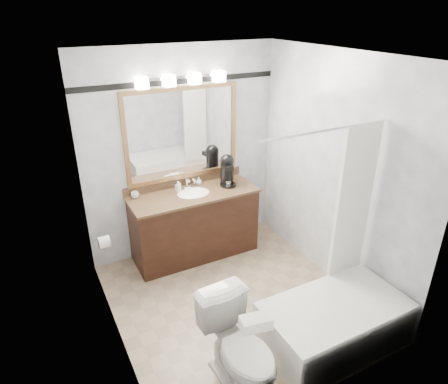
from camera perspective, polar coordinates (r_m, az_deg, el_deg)
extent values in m
cube|color=gray|center=(4.42, 1.44, -15.32)|extent=(2.40, 2.60, 0.01)
cube|color=white|center=(3.38, 1.93, 19.00)|extent=(2.40, 2.60, 0.01)
cube|color=white|center=(4.82, -5.94, 5.47)|extent=(2.40, 0.01, 2.50)
cube|color=white|center=(2.83, 14.85, -10.79)|extent=(2.40, 0.01, 2.50)
cube|color=white|center=(3.38, -16.59, -4.64)|extent=(0.01, 2.60, 2.50)
cube|color=white|center=(4.40, 15.52, 2.66)|extent=(0.01, 2.60, 2.50)
cube|color=black|center=(4.93, -4.23, -4.76)|extent=(1.50, 0.55, 0.82)
cube|color=brown|center=(4.73, -4.39, -0.30)|extent=(1.53, 0.58, 0.03)
cube|color=brown|center=(4.93, -5.67, 1.58)|extent=(1.53, 0.03, 0.10)
ellipsoid|color=white|center=(4.74, -4.38, -0.47)|extent=(0.44, 0.34, 0.14)
cube|color=#A6784B|center=(4.60, -6.26, 14.50)|extent=(1.40, 0.04, 0.05)
cube|color=#A6784B|center=(4.90, -5.68, 2.36)|extent=(1.40, 0.04, 0.05)
cube|color=#A6784B|center=(4.53, -13.94, 6.88)|extent=(0.05, 0.04, 1.00)
cube|color=#A6784B|center=(5.00, 1.32, 9.33)|extent=(0.05, 0.04, 1.00)
cube|color=white|center=(4.73, -5.98, 8.25)|extent=(1.30, 0.01, 1.00)
cube|color=silver|center=(4.57, -6.28, 16.03)|extent=(0.90, 0.05, 0.03)
cube|color=white|center=(4.38, -11.68, 15.01)|extent=(0.12, 0.12, 0.12)
cube|color=white|center=(4.47, -7.87, 15.49)|extent=(0.12, 0.12, 0.12)
cube|color=white|center=(4.58, -4.22, 15.88)|extent=(0.12, 0.12, 0.12)
cube|color=white|center=(4.71, -0.74, 16.19)|extent=(0.12, 0.12, 0.12)
cube|color=black|center=(4.60, -6.37, 15.45)|extent=(2.40, 0.01, 0.06)
cube|color=white|center=(3.97, 15.36, -17.65)|extent=(1.30, 0.72, 0.45)
cylinder|color=silver|center=(3.36, 14.41, 8.53)|extent=(1.30, 0.02, 0.02)
cube|color=white|center=(3.91, 17.95, -1.80)|extent=(0.40, 0.04, 1.55)
cylinder|color=white|center=(4.23, -16.76, -6.86)|extent=(0.11, 0.12, 0.12)
imported|color=white|center=(3.41, 2.41, -21.45)|extent=(0.49, 0.80, 0.79)
cube|color=white|center=(2.98, 4.58, -18.10)|extent=(0.24, 0.16, 0.09)
cylinder|color=black|center=(4.90, 0.57, 1.05)|extent=(0.20, 0.20, 0.02)
cylinder|color=black|center=(4.90, 0.42, 2.88)|extent=(0.16, 0.16, 0.29)
sphere|color=black|center=(4.85, 0.42, 4.44)|extent=(0.17, 0.17, 0.17)
cube|color=black|center=(4.79, 0.64, 3.52)|extent=(0.14, 0.14, 0.05)
cylinder|color=silver|center=(4.87, 0.63, 1.29)|extent=(0.07, 0.07, 0.07)
imported|color=white|center=(4.70, -12.60, -0.42)|extent=(0.10, 0.10, 0.07)
imported|color=white|center=(4.77, -6.59, 0.80)|extent=(0.07, 0.07, 0.12)
imported|color=white|center=(4.92, -3.60, 1.58)|extent=(0.07, 0.07, 0.09)
cube|color=beige|center=(4.82, -5.19, 0.49)|extent=(0.08, 0.05, 0.02)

